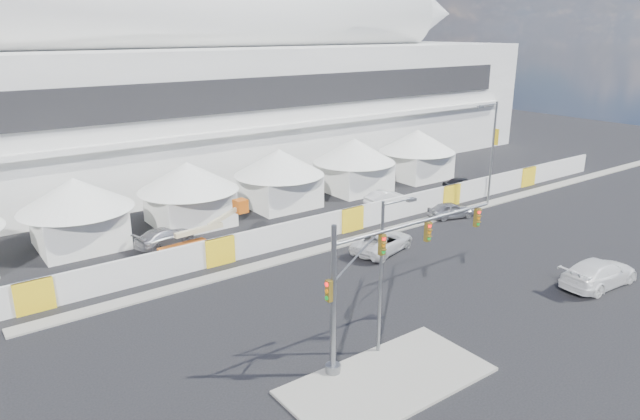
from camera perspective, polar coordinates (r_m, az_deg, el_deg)
ground at (r=33.85m, az=10.90°, el=-10.78°), size 160.00×160.00×0.00m
median_island at (r=28.32m, az=6.78°, el=-16.56°), size 10.00×5.00×0.15m
far_curb at (r=55.57m, az=15.74°, el=0.39°), size 80.00×1.20×0.12m
stadium at (r=69.07m, az=-9.49°, el=12.05°), size 80.00×24.80×21.98m
tent_row at (r=51.07m, az=-8.40°, el=2.97°), size 53.40×8.40×5.40m
hoarding_fence at (r=46.96m, az=3.16°, el=-0.91°), size 70.00×0.25×2.00m
scaffold_tower at (r=88.79m, az=14.77°, el=10.68°), size 4.40×4.40×12.00m
sedan_silver at (r=51.46m, az=12.95°, el=-0.01°), size 2.83×4.47×1.42m
pickup_curb at (r=42.86m, az=6.29°, el=-3.15°), size 4.11×6.20×1.58m
pickup_near at (r=41.24m, az=26.12°, el=-5.66°), size 2.72×6.19×1.77m
lot_car_a at (r=54.28m, az=6.51°, el=1.23°), size 1.58×4.17×1.36m
lot_car_b at (r=60.55m, az=14.02°, el=2.57°), size 2.49×4.44×1.43m
lot_car_c at (r=45.41m, az=-15.26°, el=-2.60°), size 3.02×5.14×1.40m
traffic_mast at (r=27.83m, az=5.17°, el=-6.98°), size 11.00×0.73×7.50m
streetlight_median at (r=28.37m, az=6.43°, el=-5.68°), size 2.22×0.22×8.03m
streetlight_curb at (r=54.87m, az=16.76°, el=6.10°), size 2.88×0.65×9.72m
boom_lift at (r=42.38m, az=-12.47°, el=-3.46°), size 7.16×1.88×3.61m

